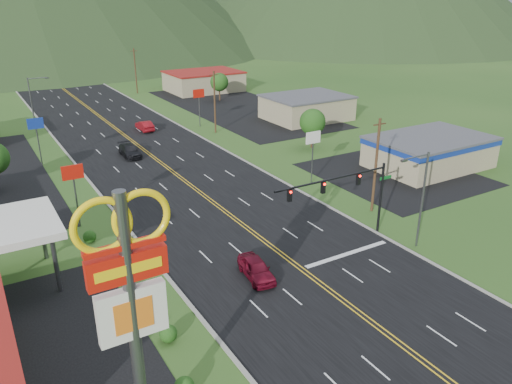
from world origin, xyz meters
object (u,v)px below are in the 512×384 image
car_red_near (256,269)px  car_dark_mid (130,151)px  streetlight_east (421,194)px  traffic_signal (349,188)px  car_red_far (145,126)px  streetlight_west (33,101)px  pylon_sign (130,288)px

car_red_near → car_dark_mid: (1.25, 36.77, -0.01)m
streetlight_east → traffic_signal: bearing=139.6°
car_red_far → car_dark_mid: bearing=61.6°
streetlight_east → streetlight_west: same height
streetlight_west → car_red_near: size_ratio=1.92×
traffic_signal → car_red_far: 48.40m
traffic_signal → streetlight_west: size_ratio=1.46×
car_dark_mid → car_red_far: car_red_far is taller
streetlight_east → streetlight_west: 64.21m
streetlight_east → car_red_near: bearing=169.4°
car_dark_mid → car_red_far: 14.12m
pylon_sign → streetlight_east: 29.58m
pylon_sign → car_red_far: (20.86, 60.11, -8.49)m
traffic_signal → streetlight_east: (4.70, -4.00, -0.15)m
car_red_near → streetlight_east: bearing=-2.8°
streetlight_east → streetlight_west: size_ratio=1.00×
car_red_near → car_dark_mid: car_red_near is taller
streetlight_west → traffic_signal: bearing=-72.0°
streetlight_west → car_dark_mid: (9.02, -20.41, -4.39)m
traffic_signal → streetlight_east: bearing=-40.4°
streetlight_west → car_dark_mid: streetlight_west is taller
streetlight_east → streetlight_west: (-22.86, 60.00, 0.00)m
pylon_sign → car_red_near: bearing=39.6°
pylon_sign → car_red_near: (13.09, 10.81, -8.50)m
car_red_near → car_dark_mid: size_ratio=0.86×
streetlight_east → car_dark_mid: 42.16m
traffic_signal → streetlight_west: bearing=108.0°
streetlight_west → car_red_near: (7.77, -57.19, -4.38)m
car_red_near → car_dark_mid: bearing=95.8°
car_dark_mid → car_red_near: bearing=-91.2°
traffic_signal → car_red_near: size_ratio=2.80×
traffic_signal → car_dark_mid: (-9.14, 35.59, -4.54)m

